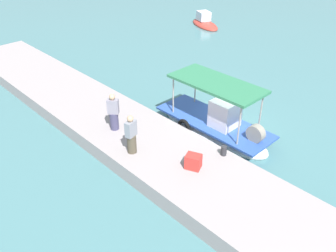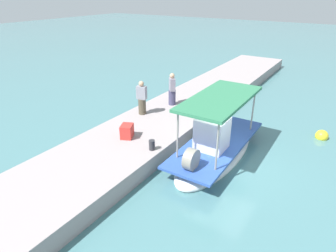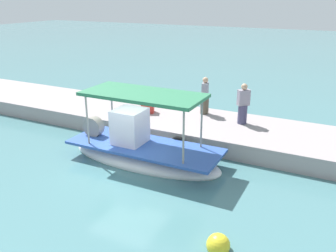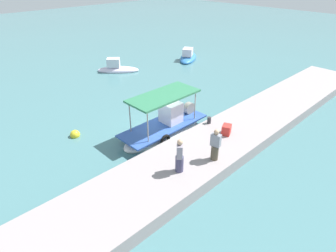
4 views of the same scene
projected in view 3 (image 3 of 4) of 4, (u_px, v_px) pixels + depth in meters
The scene contains 8 objects.
ground_plane at pixel (129, 165), 13.48m from camera, with size 120.00×120.00×0.00m, color slate.
dock_quay at pixel (176, 124), 16.69m from camera, with size 36.00×3.82×0.70m, color #9D9192.
main_fishing_boat at pixel (142, 149), 13.71m from camera, with size 6.10×2.24×3.01m.
fisherman_near_bollard at pixel (205, 97), 16.75m from camera, with size 0.46×0.54×1.72m.
fisherman_by_crate at pixel (243, 106), 15.44m from camera, with size 0.55×0.55×1.75m.
mooring_bollard at pixel (125, 116), 15.96m from camera, with size 0.24×0.24×0.41m, color #2D2D33.
cargo_crate at pixel (148, 106), 17.08m from camera, with size 0.59×0.47×0.58m, color red.
marker_buoy at pixel (218, 245), 8.99m from camera, with size 0.60×0.60×0.60m.
Camera 3 is at (-6.79, 10.22, 5.96)m, focal length 38.89 mm.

